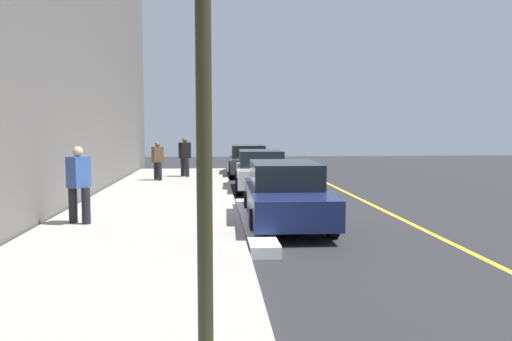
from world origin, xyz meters
TOP-DOWN VIEW (x-y plane):
  - ground_plane at (0.00, 0.00)m, footprint 56.00×56.00m
  - sidewalk at (0.00, -3.30)m, footprint 28.00×4.60m
  - lane_stripe_centre at (0.00, 3.20)m, footprint 28.00×0.14m
  - snow_bank_curb at (1.70, -0.70)m, footprint 6.25×0.56m
  - parked_car_charcoal at (-11.16, 0.06)m, footprint 4.74×1.99m
  - parked_car_silver at (-5.22, 0.13)m, footprint 4.62×2.02m
  - parked_car_navy at (1.53, 0.10)m, footprint 4.82×1.98m
  - pedestrian_black_coat at (-9.46, -2.96)m, footprint 0.52×0.57m
  - pedestrian_blue_coat at (1.79, -4.73)m, footprint 0.57×0.54m
  - pedestrian_brown_coat at (-7.88, -4.01)m, footprint 0.48×0.52m
  - traffic_light_pole at (9.80, -1.69)m, footprint 0.35×0.26m

SIDE VIEW (x-z plane):
  - ground_plane at x=0.00m, z-range 0.00..0.00m
  - lane_stripe_centre at x=0.00m, z-range 0.00..0.01m
  - sidewalk at x=0.00m, z-range 0.00..0.15m
  - snow_bank_curb at x=1.70m, z-range 0.00..0.22m
  - parked_car_silver at x=-5.22m, z-range 0.00..1.51m
  - parked_car_charcoal at x=-11.16m, z-range 0.00..1.52m
  - parked_car_navy at x=1.53m, z-range 0.00..1.52m
  - pedestrian_brown_coat at x=-7.88m, z-range 0.20..1.83m
  - pedestrian_blue_coat at x=1.79m, z-range 0.21..1.99m
  - pedestrian_black_coat at x=-9.46m, z-range 0.21..1.99m
  - traffic_light_pole at x=9.80m, z-range 0.93..5.43m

